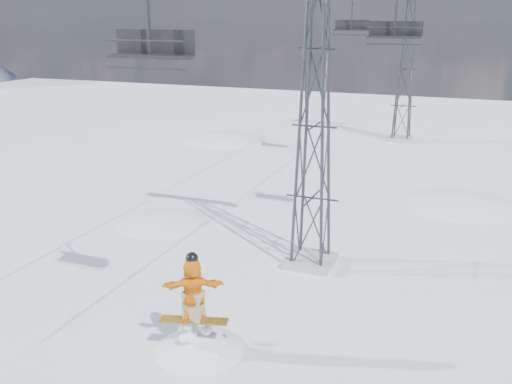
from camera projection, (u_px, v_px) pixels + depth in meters
ground at (199, 373)px, 15.62m from camera, size 120.00×120.00×0.00m
snow_terrain at (283, 305)px, 39.00m from camera, size 39.00×37.00×22.00m
lift_tower_near at (314, 127)px, 20.83m from camera, size 5.20×1.80×11.43m
lift_tower_far at (406, 70)px, 43.04m from camera, size 5.20×1.80×11.43m
lift_chair_near at (152, 46)px, 14.18m from camera, size 2.23×0.64×2.77m
lift_chair_mid at (395, 31)px, 21.92m from camera, size 2.06×0.59×2.56m
lift_chair_far at (351, 26)px, 34.36m from camera, size 2.11×0.61×2.61m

